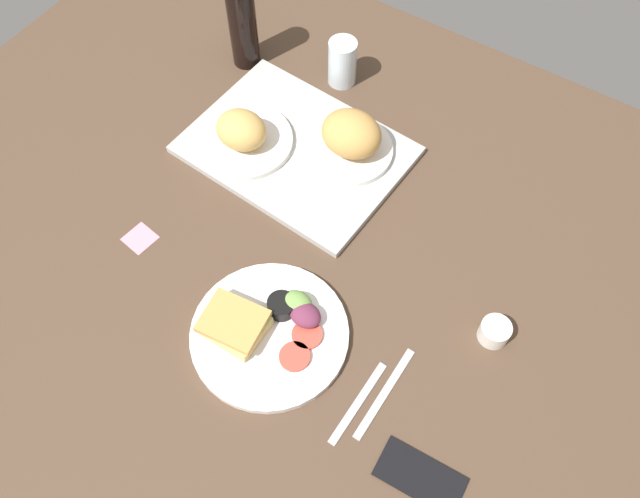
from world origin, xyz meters
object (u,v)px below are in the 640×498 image
object	(u,v)px
drinking_glass	(342,62)
sticky_note	(140,238)
cell_phone	(420,476)
serving_tray	(296,150)
soda_bottle	(243,26)
bread_plate_far	(350,138)
plate_with_salad	(268,329)
espresso_cup	(494,332)
knife	(385,393)
bread_plate_near	(242,135)
fork	(358,403)

from	to	relation	value
drinking_glass	sticky_note	distance (cm)	59.86
cell_phone	sticky_note	xyz separation A→B (cm)	(-68.79, 10.31, -0.34)
serving_tray	drinking_glass	distance (cm)	24.14
serving_tray	soda_bottle	world-z (taller)	soda_bottle
bread_plate_far	soda_bottle	size ratio (longest dim) A/B	0.94
plate_with_salad	drinking_glass	world-z (taller)	drinking_glass
drinking_glass	espresso_cup	bearing A→B (deg)	-34.91
drinking_glass	cell_phone	bearing A→B (deg)	-50.03
bread_plate_far	knife	size ratio (longest dim) A/B	1.01
espresso_cup	sticky_note	size ratio (longest dim) A/B	1.00
bread_plate_near	sticky_note	distance (cm)	30.34
drinking_glass	knife	world-z (taller)	drinking_glass
plate_with_salad	soda_bottle	distance (cm)	71.08
plate_with_salad	soda_bottle	world-z (taller)	soda_bottle
drinking_glass	plate_with_salad	bearing A→B (deg)	-70.15
drinking_glass	espresso_cup	distance (cm)	69.60
plate_with_salad	drinking_glass	xyz separation A→B (cm)	(-22.17, 61.40, 3.86)
bread_plate_near	plate_with_salad	xyz separation A→B (cm)	(29.04, -32.51, -3.10)
drinking_glass	fork	bearing A→B (deg)	-56.13
soda_bottle	fork	bearing A→B (deg)	-41.25
soda_bottle	cell_phone	size ratio (longest dim) A/B	1.42
cell_phone	sticky_note	size ratio (longest dim) A/B	2.57
bread_plate_far	knife	distance (cm)	53.08
plate_with_salad	knife	size ratio (longest dim) A/B	1.52
bread_plate_near	fork	size ratio (longest dim) A/B	1.23
sticky_note	soda_bottle	bearing A→B (deg)	102.27
bread_plate_near	plate_with_salad	size ratio (longest dim) A/B	0.72
plate_with_salad	serving_tray	bearing A→B (deg)	116.89
knife	bread_plate_near	bearing A→B (deg)	60.37
serving_tray	knife	size ratio (longest dim) A/B	2.37
bread_plate_near	drinking_glass	bearing A→B (deg)	76.61
espresso_cup	serving_tray	bearing A→B (deg)	163.22
serving_tray	sticky_note	distance (cm)	37.78
serving_tray	bread_plate_far	distance (cm)	12.65
fork	knife	world-z (taller)	same
soda_bottle	cell_phone	xyz separation A→B (cm)	(80.08, -62.24, -9.83)
fork	knife	bearing A→B (deg)	-35.53
cell_phone	fork	bearing A→B (deg)	158.00
drinking_glass	fork	xyz separation A→B (cm)	(42.82, -63.81, -5.30)
plate_with_salad	fork	bearing A→B (deg)	-6.66
bread_plate_far	sticky_note	bearing A→B (deg)	-121.12
knife	sticky_note	world-z (taller)	knife
serving_tray	soda_bottle	xyz separation A→B (cm)	(-25.29, 16.83, 9.43)
plate_with_salad	cell_phone	xyz separation A→B (cm)	(35.56, -7.48, -1.29)
bread_plate_far	fork	distance (cm)	54.58
espresso_cup	knife	size ratio (longest dim) A/B	0.29
knife	sticky_note	bearing A→B (deg)	89.51
espresso_cup	bread_plate_far	bearing A→B (deg)	153.83
bread_plate_far	soda_bottle	xyz separation A→B (cm)	(-35.62, 11.64, 4.30)
bread_plate_far	plate_with_salad	world-z (taller)	bread_plate_far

